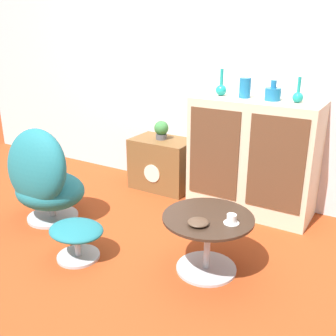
% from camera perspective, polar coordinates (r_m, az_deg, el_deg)
% --- Properties ---
extents(ground_plane, '(12.00, 12.00, 0.00)m').
position_cam_1_polar(ground_plane, '(3.21, -6.17, -10.52)').
color(ground_plane, '#9E3D19').
extents(wall_back, '(6.40, 0.06, 2.60)m').
position_cam_1_polar(wall_back, '(3.93, 5.38, 15.13)').
color(wall_back, silver).
rests_on(wall_back, ground_plane).
extents(sideboard, '(1.10, 0.49, 1.04)m').
position_cam_1_polar(sideboard, '(3.60, 12.22, 1.60)').
color(sideboard, beige).
rests_on(sideboard, ground_plane).
extents(tv_console, '(0.63, 0.42, 0.53)m').
position_cam_1_polar(tv_console, '(4.11, -0.77, 0.62)').
color(tv_console, brown).
rests_on(tv_console, ground_plane).
extents(egg_chair, '(0.64, 0.59, 0.86)m').
position_cam_1_polar(egg_chair, '(3.51, -17.64, -1.60)').
color(egg_chair, '#B7B7BC').
rests_on(egg_chair, ground_plane).
extents(ottoman, '(0.42, 0.36, 0.27)m').
position_cam_1_polar(ottoman, '(2.97, -13.13, -9.31)').
color(ottoman, '#B7B7BC').
rests_on(ottoman, ground_plane).
extents(coffee_table, '(0.62, 0.62, 0.42)m').
position_cam_1_polar(coffee_table, '(2.74, 5.74, -9.78)').
color(coffee_table, '#B7B7BC').
rests_on(coffee_table, ground_plane).
extents(vase_leftmost, '(0.10, 0.10, 0.23)m').
position_cam_1_polar(vase_leftmost, '(3.59, 7.72, 11.34)').
color(vase_leftmost, teal).
rests_on(vase_leftmost, sideboard).
extents(vase_inner_left, '(0.10, 0.10, 0.17)m').
position_cam_1_polar(vase_inner_left, '(3.50, 11.11, 11.34)').
color(vase_inner_left, '#196699').
rests_on(vase_inner_left, sideboard).
extents(vase_inner_right, '(0.13, 0.13, 0.17)m').
position_cam_1_polar(vase_inner_right, '(3.43, 14.97, 10.40)').
color(vase_inner_right, '#196699').
rests_on(vase_inner_right, sideboard).
extents(vase_rightmost, '(0.09, 0.09, 0.21)m').
position_cam_1_polar(vase_rightmost, '(3.38, 18.34, 9.89)').
color(vase_rightmost, teal).
rests_on(vase_rightmost, sideboard).
extents(potted_plant, '(0.15, 0.15, 0.19)m').
position_cam_1_polar(potted_plant, '(4.01, -0.97, 5.60)').
color(potted_plant, '#4C4C51').
rests_on(potted_plant, tv_console).
extents(teacup, '(0.10, 0.10, 0.06)m').
position_cam_1_polar(teacup, '(2.59, 9.20, -7.42)').
color(teacup, white).
rests_on(teacup, coffee_table).
extents(bowl, '(0.14, 0.14, 0.04)m').
position_cam_1_polar(bowl, '(2.55, 4.41, -7.86)').
color(bowl, '#4C3828').
rests_on(bowl, coffee_table).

